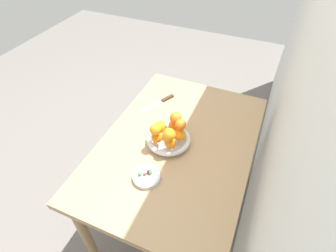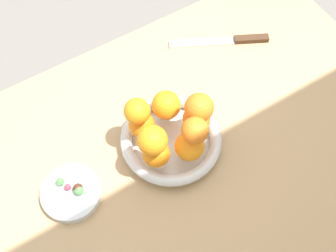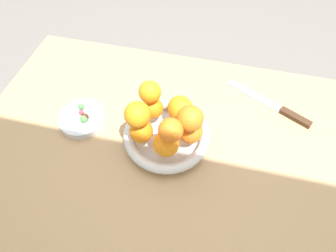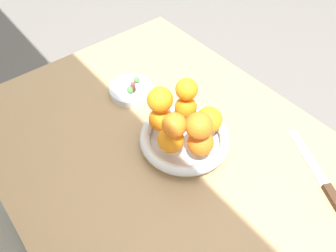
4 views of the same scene
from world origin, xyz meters
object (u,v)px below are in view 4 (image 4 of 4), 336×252
object	(u,v)px
orange_1	(210,121)
orange_5	(187,89)
dining_table	(176,178)
candy_ball_1	(132,89)
candy_dish	(131,90)
orange_4	(171,140)
orange_8	(173,124)
candy_ball_0	(137,80)
orange_6	(199,126)
candy_ball_2	(133,84)
orange_7	(160,100)
knife	(322,180)
candy_ball_3	(130,90)
orange_3	(160,119)
orange_0	(201,143)
orange_2	(186,108)
fruit_bowl	(185,139)

from	to	relation	value
orange_1	orange_5	xyz separation A→B (m)	(0.08, 0.01, 0.05)
dining_table	candy_ball_1	xyz separation A→B (m)	(0.25, -0.04, 0.12)
orange_1	candy_dish	bearing A→B (deg)	10.62
orange_4	orange_8	world-z (taller)	orange_8
candy_ball_0	orange_1	bearing A→B (deg)	-175.13
orange_6	candy_ball_2	world-z (taller)	orange_6
orange_1	candy_ball_0	xyz separation A→B (m)	(0.28, 0.02, -0.04)
candy_ball_1	candy_ball_2	size ratio (longest dim) A/B	1.47
candy_ball_1	orange_7	bearing A→B (deg)	170.74
orange_8	candy_ball_2	world-z (taller)	orange_8
candy_dish	knife	world-z (taller)	candy_dish
orange_1	candy_ball_3	xyz separation A→B (m)	(0.25, 0.06, -0.04)
orange_8	orange_3	bearing A→B (deg)	-16.09
orange_1	knife	distance (m)	0.29
candy_ball_0	candy_ball_1	distance (m)	0.04
candy_dish	candy_ball_1	size ratio (longest dim) A/B	5.92
orange_0	orange_4	xyz separation A→B (m)	(0.05, 0.05, 0.00)
orange_2	candy_ball_3	distance (m)	0.19
candy_ball_1	knife	world-z (taller)	candy_ball_1
dining_table	orange_2	xyz separation A→B (m)	(0.07, -0.09, 0.16)
orange_7	candy_ball_1	distance (m)	0.19
orange_1	candy_ball_0	size ratio (longest dim) A/B	3.69
orange_1	orange_0	bearing A→B (deg)	119.40
candy_dish	orange_0	size ratio (longest dim) A/B	2.07
orange_5	knife	bearing A→B (deg)	-158.75
candy_dish	candy_ball_1	bearing A→B (deg)	157.59
candy_ball_0	candy_ball_1	size ratio (longest dim) A/B	0.83
fruit_bowl	candy_dish	bearing A→B (deg)	-1.40
orange_7	orange_5	bearing A→B (deg)	-96.07
orange_5	knife	world-z (taller)	orange_5
candy_ball_2	orange_6	bearing A→B (deg)	174.71
candy_dish	orange_5	world-z (taller)	orange_5
fruit_bowl	orange_1	distance (m)	0.08
fruit_bowl	orange_0	distance (m)	0.08
orange_7	dining_table	bearing A→B (deg)	170.10
dining_table	candy_ball_0	bearing A→B (deg)	-15.32
orange_2	candy_ball_3	xyz separation A→B (m)	(0.18, 0.05, -0.04)
knife	orange_1	bearing A→B (deg)	25.22
fruit_bowl	knife	distance (m)	0.33
orange_2	orange_8	distance (m)	0.13
orange_4	orange_7	world-z (taller)	orange_7
candy_ball_0	dining_table	bearing A→B (deg)	164.68
orange_7	candy_ball_0	distance (m)	0.22
orange_3	orange_6	xyz separation A→B (m)	(-0.11, -0.02, 0.06)
dining_table	candy_ball_0	xyz separation A→B (m)	(0.27, -0.08, 0.12)
orange_6	orange_3	bearing A→B (deg)	9.13
candy_ball_1	knife	size ratio (longest dim) A/B	0.09
fruit_bowl	orange_5	bearing A→B (deg)	-41.80
candy_dish	candy_ball_3	distance (m)	0.03
dining_table	knife	size ratio (longest dim) A/B	4.56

